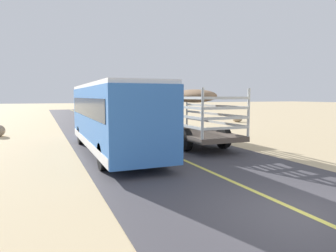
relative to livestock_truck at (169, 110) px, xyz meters
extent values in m
plane|color=#CCB284|center=(-2.06, -12.95, -1.79)|extent=(240.00, 240.00, 0.00)
cube|color=#423F44|center=(-2.06, -12.95, -1.78)|extent=(8.00, 120.00, 0.02)
cube|color=#D8CC4C|center=(-2.06, -12.95, -1.77)|extent=(0.16, 117.60, 0.00)
cube|color=#3359A5|center=(0.00, 2.16, 0.03)|extent=(2.50, 2.20, 2.20)
cube|color=#192333|center=(0.00, 2.16, 0.48)|extent=(2.53, 1.54, 0.70)
cube|color=brown|center=(0.00, -3.24, -1.07)|extent=(2.50, 6.40, 0.24)
cylinder|color=silver|center=(-1.19, -0.10, 0.15)|extent=(0.12, 0.12, 2.20)
cylinder|color=silver|center=(1.19, -0.10, 0.15)|extent=(0.12, 0.12, 2.20)
cylinder|color=silver|center=(-1.19, -6.38, 0.15)|extent=(0.12, 0.12, 2.20)
cylinder|color=silver|center=(1.19, -6.38, 0.15)|extent=(0.12, 0.12, 2.20)
cube|color=silver|center=(-1.21, -3.24, -0.51)|extent=(0.08, 6.30, 0.12)
cube|color=silver|center=(1.21, -3.24, -0.51)|extent=(0.08, 6.30, 0.12)
cube|color=silver|center=(0.00, -6.40, -0.51)|extent=(2.40, 0.08, 0.12)
cube|color=silver|center=(-1.21, -3.24, -0.07)|extent=(0.08, 6.30, 0.12)
cube|color=silver|center=(1.21, -3.24, -0.07)|extent=(0.08, 6.30, 0.12)
cube|color=silver|center=(0.00, -6.40, -0.07)|extent=(2.40, 0.08, 0.12)
cube|color=silver|center=(-1.21, -3.24, 0.37)|extent=(0.08, 6.30, 0.12)
cube|color=silver|center=(1.21, -3.24, 0.37)|extent=(0.08, 6.30, 0.12)
cube|color=silver|center=(0.00, -6.40, 0.37)|extent=(2.40, 0.08, 0.12)
cube|color=silver|center=(-1.21, -3.24, 0.81)|extent=(0.08, 6.30, 0.12)
cube|color=silver|center=(1.21, -3.24, 0.81)|extent=(0.08, 6.30, 0.12)
cube|color=silver|center=(0.00, -6.40, 0.81)|extent=(2.40, 0.08, 0.12)
ellipsoid|color=#8C6B4C|center=(0.00, -3.24, 0.90)|extent=(1.75, 3.84, 0.70)
cylinder|color=black|center=(-1.09, 2.16, -1.22)|extent=(0.32, 1.10, 1.10)
cylinder|color=black|center=(1.09, 2.16, -1.22)|extent=(0.32, 1.10, 1.10)
cylinder|color=black|center=(-1.09, -4.52, -1.22)|extent=(0.32, 1.10, 1.10)
cylinder|color=black|center=(1.09, -4.52, -1.22)|extent=(0.32, 1.10, 1.10)
cube|color=#3872C6|center=(-4.39, -3.59, -0.07)|extent=(2.50, 10.00, 2.70)
cube|color=white|center=(-4.39, -3.59, 1.36)|extent=(2.45, 9.80, 0.16)
cube|color=#192333|center=(-4.39, -3.59, 0.40)|extent=(2.54, 9.20, 0.80)
cube|color=silver|center=(-4.39, -3.59, -1.22)|extent=(2.53, 9.80, 0.36)
cylinder|color=black|center=(-5.49, -0.34, -1.27)|extent=(0.30, 1.00, 1.00)
cylinder|color=black|center=(-3.29, -0.34, -1.27)|extent=(0.30, 1.00, 1.00)
cylinder|color=black|center=(-5.49, -6.84, -1.27)|extent=(0.30, 1.00, 1.00)
cylinder|color=black|center=(-3.29, -6.84, -1.27)|extent=(0.30, 1.00, 1.00)
ellipsoid|color=gray|center=(11.43, 8.68, -1.52)|extent=(0.96, 1.07, 0.55)
camera|label=1|loc=(-7.49, -17.59, 0.88)|focal=32.33mm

